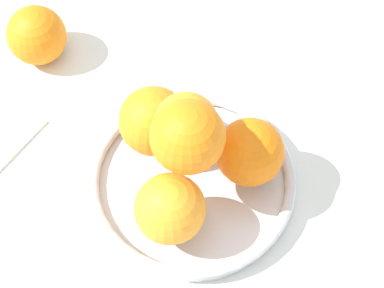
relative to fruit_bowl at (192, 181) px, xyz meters
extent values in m
plane|color=silver|center=(0.00, 0.00, -0.01)|extent=(4.00, 4.00, 0.00)
cylinder|color=silver|center=(0.00, 0.00, -0.01)|extent=(0.23, 0.23, 0.01)
torus|color=silver|center=(0.00, 0.00, 0.01)|extent=(0.24, 0.24, 0.01)
sphere|color=orange|center=(0.05, 0.03, 0.05)|extent=(0.08, 0.08, 0.08)
sphere|color=orange|center=(-0.06, 0.03, 0.05)|extent=(0.08, 0.08, 0.08)
sphere|color=orange|center=(0.01, -0.06, 0.05)|extent=(0.08, 0.08, 0.08)
sphere|color=orange|center=(0.00, -0.01, 0.11)|extent=(0.07, 0.07, 0.07)
sphere|color=orange|center=(0.01, 0.01, 0.12)|extent=(0.08, 0.08, 0.08)
sphere|color=orange|center=(0.04, -0.28, 0.02)|extent=(0.08, 0.08, 0.08)
camera|label=1|loc=(0.21, 0.28, 0.65)|focal=60.00mm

